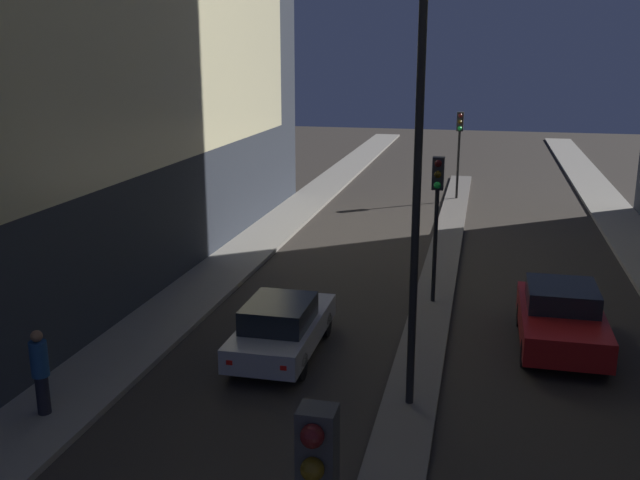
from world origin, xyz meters
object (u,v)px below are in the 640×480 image
at_px(traffic_light_mid, 437,197).
at_px(pedestrian_on_left_sidewalk, 40,370).
at_px(street_lamp, 421,73).
at_px(car_left_lane, 282,327).
at_px(traffic_light_far, 459,135).
at_px(car_right_lane, 561,318).

xyz_separation_m(traffic_light_mid, pedestrian_on_left_sidewalk, (-7.03, -8.33, -2.14)).
height_order(street_lamp, car_left_lane, street_lamp).
height_order(traffic_light_mid, traffic_light_far, same).
xyz_separation_m(traffic_light_far, car_right_lane, (3.28, -17.47, -2.43)).
xyz_separation_m(street_lamp, pedestrian_on_left_sidewalk, (-7.03, -2.08, -5.65)).
distance_m(traffic_light_mid, car_right_lane, 4.67).
height_order(traffic_light_mid, car_right_lane, traffic_light_mid).
distance_m(traffic_light_far, street_lamp, 21.73).
bearing_deg(pedestrian_on_left_sidewalk, traffic_light_far, 73.36).
distance_m(traffic_light_mid, car_left_lane, 5.93).
bearing_deg(car_right_lane, traffic_light_far, 100.63).
distance_m(traffic_light_mid, pedestrian_on_left_sidewalk, 11.11).
bearing_deg(traffic_light_far, street_lamp, -90.00).
bearing_deg(street_lamp, car_right_lane, 50.53).
bearing_deg(car_right_lane, traffic_light_mid, 145.36).
relative_size(car_left_lane, car_right_lane, 1.01).
bearing_deg(car_left_lane, pedestrian_on_left_sidewalk, -132.73).
xyz_separation_m(car_right_lane, pedestrian_on_left_sidewalk, (-10.31, -6.06, 0.30)).
distance_m(car_left_lane, car_right_lane, 6.86).
distance_m(traffic_light_far, car_left_lane, 19.90).
height_order(car_left_lane, pedestrian_on_left_sidewalk, pedestrian_on_left_sidewalk).
xyz_separation_m(car_left_lane, car_right_lane, (6.56, 2.00, 0.05)).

